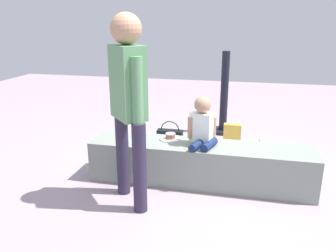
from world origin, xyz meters
name	(u,v)px	position (x,y,z in m)	size (l,w,h in m)	color
ground_plane	(199,182)	(0.00, 0.00, 0.00)	(12.00, 12.00, 0.00)	#A08C9A
concrete_ledge	(200,164)	(0.00, 0.00, 0.20)	(2.20, 0.44, 0.41)	gray
child_seated	(202,124)	(0.01, -0.01, 0.62)	(0.29, 0.35, 0.48)	navy
adult_standing	(128,95)	(-0.55, -0.51, 0.99)	(0.38, 0.39, 1.65)	#2A233A
cake_plate	(171,137)	(-0.32, 0.09, 0.43)	(0.22, 0.22, 0.07)	white
gift_bag	(232,133)	(0.27, 1.25, 0.13)	(0.23, 0.09, 0.31)	gold
railing_post	(224,103)	(0.11, 1.68, 0.45)	(0.36, 0.36, 1.17)	black
water_bottle_near_gift	(150,143)	(-0.74, 0.75, 0.10)	(0.07, 0.07, 0.21)	silver
water_bottle_far_side	(259,148)	(0.61, 0.87, 0.10)	(0.06, 0.06, 0.22)	silver
party_cup_red	(194,149)	(-0.18, 0.79, 0.05)	(0.08, 0.08, 0.10)	red
cake_box_white	(127,149)	(-0.97, 0.57, 0.06)	(0.26, 0.29, 0.13)	white
handbag_black_leather	(170,139)	(-0.50, 0.85, 0.13)	(0.32, 0.11, 0.37)	black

